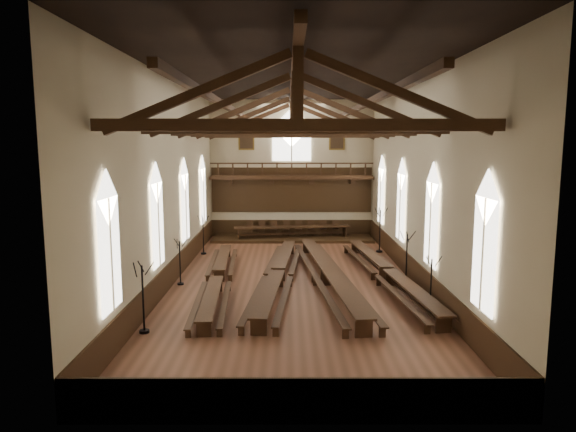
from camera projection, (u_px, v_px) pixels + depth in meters
name	position (u px, v px, depth m)	size (l,w,h in m)	color
ground	(294.00, 282.00, 25.54)	(26.00, 26.00, 0.00)	brown
room_walls	(294.00, 152.00, 24.62)	(26.00, 26.00, 26.00)	#B8AC8B
wainscot_band	(294.00, 271.00, 25.45)	(12.00, 26.00, 1.20)	#321D0F
side_windows	(294.00, 208.00, 25.01)	(11.85, 19.80, 4.50)	white
end_window	(292.00, 138.00, 37.28)	(2.80, 0.12, 3.80)	white
minstrels_gallery	(292.00, 184.00, 37.52)	(11.80, 1.24, 3.70)	#391F12
portraits	(292.00, 140.00, 37.30)	(7.75, 0.09, 1.45)	brown
roof_trusses	(294.00, 115.00, 24.37)	(11.70, 25.70, 2.80)	#391F12
refectory_row_a	(217.00, 276.00, 24.78)	(1.74, 13.78, 0.68)	#391F12
refectory_row_b	(278.00, 273.00, 25.22)	(2.10, 14.53, 0.75)	#391F12
refectory_row_c	(328.00, 272.00, 25.25)	(2.39, 15.08, 0.81)	#391F12
refectory_row_d	(388.00, 272.00, 25.47)	(2.22, 14.53, 0.75)	#391F12
dais	(292.00, 238.00, 36.81)	(11.40, 2.86, 0.19)	#321D0F
high_table	(292.00, 228.00, 36.70)	(8.38, 1.99, 0.78)	#391F12
high_chairs	(292.00, 227.00, 37.52)	(6.84, 0.55, 1.10)	#391F12
candelabrum_left_near	(144.00, 311.00, 18.68)	(0.76, 0.82, 2.68)	black
candelabrum_left_mid	(180.00, 271.00, 25.05)	(0.68, 0.68, 2.30)	black
candelabrum_left_far	(203.00, 242.00, 31.94)	(0.73, 0.72, 2.46)	black
candelabrum_right_near	(430.00, 295.00, 20.95)	(0.68, 0.72, 2.37)	black
candelabrum_right_mid	(406.00, 268.00, 25.23)	(0.80, 0.76, 2.64)	black
candelabrum_right_far	(380.00, 239.00, 32.51)	(0.86, 0.83, 2.87)	black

